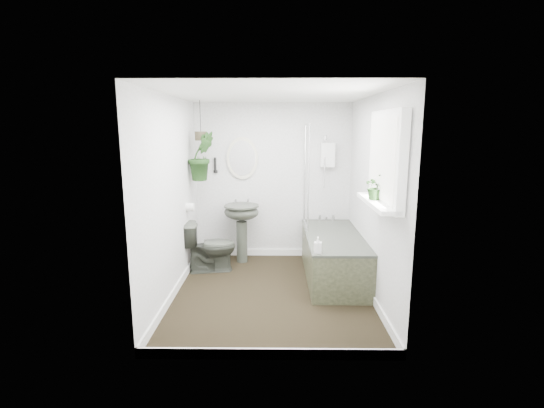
{
  "coord_description": "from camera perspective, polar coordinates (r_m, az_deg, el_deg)",
  "views": [
    {
      "loc": [
        0.05,
        -4.43,
        1.94
      ],
      "look_at": [
        0.0,
        0.15,
        1.05
      ],
      "focal_mm": 26.0,
      "sensor_mm": 36.0,
      "label": 1
    }
  ],
  "objects": [
    {
      "name": "shower_box",
      "position": [
        5.83,
        8.07,
        7.05
      ],
      "size": [
        0.2,
        0.1,
        0.35
      ],
      "primitive_type": "cube",
      "color": "white",
      "rests_on": "wall_back"
    },
    {
      "name": "soap_bottle",
      "position": [
        4.39,
        6.66,
        -5.9
      ],
      "size": [
        0.09,
        0.09,
        0.18
      ],
      "primitive_type": "imported",
      "rotation": [
        0.0,
        0.0,
        -0.14
      ],
      "color": "black",
      "rests_on": "bathtub"
    },
    {
      "name": "window_recess",
      "position": [
        3.88,
        16.26,
        6.28
      ],
      "size": [
        0.08,
        1.0,
        0.9
      ],
      "primitive_type": "cube",
      "color": "white",
      "rests_on": "wall_right"
    },
    {
      "name": "pedestal_sink",
      "position": [
        5.76,
        -4.4,
        -4.27
      ],
      "size": [
        0.58,
        0.52,
        0.86
      ],
      "primitive_type": null,
      "rotation": [
        0.0,
        0.0,
        -0.2
      ],
      "color": "#343830",
      "rests_on": "floor"
    },
    {
      "name": "window_blinds",
      "position": [
        3.87,
        15.62,
        6.3
      ],
      "size": [
        0.01,
        0.86,
        0.76
      ],
      "primitive_type": "cube",
      "color": "white",
      "rests_on": "wall_right"
    },
    {
      "name": "wall_right",
      "position": [
        4.64,
        14.47,
        0.83
      ],
      "size": [
        0.02,
        2.8,
        2.3
      ],
      "primitive_type": "cube",
      "color": "silver",
      "rests_on": "ground"
    },
    {
      "name": "wall_sconce",
      "position": [
        5.88,
        -8.22,
        5.62
      ],
      "size": [
        0.04,
        0.04,
        0.22
      ],
      "primitive_type": "cylinder",
      "color": "black",
      "rests_on": "wall_back"
    },
    {
      "name": "hanging_pot",
      "position": [
        5.48,
        -10.26,
        9.68
      ],
      "size": [
        0.16,
        0.16,
        0.12
      ],
      "primitive_type": "cylinder",
      "color": "#393222",
      "rests_on": "ceiling"
    },
    {
      "name": "wall_front",
      "position": [
        3.12,
        -0.29,
        -3.66
      ],
      "size": [
        2.3,
        0.02,
        2.3
      ],
      "primitive_type": "cube",
      "color": "silver",
      "rests_on": "ground"
    },
    {
      "name": "bathtub",
      "position": [
        5.25,
        8.87,
        -7.45
      ],
      "size": [
        0.72,
        1.72,
        0.58
      ],
      "primitive_type": null,
      "color": "#343830",
      "rests_on": "floor"
    },
    {
      "name": "oval_mirror",
      "position": [
        5.84,
        -4.33,
        6.64
      ],
      "size": [
        0.46,
        0.03,
        0.62
      ],
      "primitive_type": "ellipsoid",
      "color": "beige",
      "rests_on": "wall_back"
    },
    {
      "name": "skirting",
      "position": [
        4.82,
        -0.02,
        -12.11
      ],
      "size": [
        2.3,
        2.8,
        0.1
      ],
      "primitive_type": "cube",
      "color": "white",
      "rests_on": "floor"
    },
    {
      "name": "window_sill",
      "position": [
        3.92,
        14.95,
        0.18
      ],
      "size": [
        0.18,
        1.0,
        0.04
      ],
      "primitive_type": "cube",
      "color": "white",
      "rests_on": "wall_right"
    },
    {
      "name": "toilet",
      "position": [
        5.48,
        -8.92,
        -6.07
      ],
      "size": [
        0.73,
        0.49,
        0.69
      ],
      "primitive_type": "imported",
      "rotation": [
        0.0,
        0.0,
        1.73
      ],
      "color": "#343830",
      "rests_on": "floor"
    },
    {
      "name": "wall_back",
      "position": [
        5.89,
        0.13,
        3.29
      ],
      "size": [
        2.3,
        0.02,
        2.3
      ],
      "primitive_type": "cube",
      "color": "silver",
      "rests_on": "ground"
    },
    {
      "name": "ceiling",
      "position": [
        4.45,
        -0.02,
        15.77
      ],
      "size": [
        2.3,
        2.8,
        0.02
      ],
      "primitive_type": "cube",
      "color": "white",
      "rests_on": "ground"
    },
    {
      "name": "hanging_plant",
      "position": [
        5.49,
        -10.16,
        6.83
      ],
      "size": [
        0.47,
        0.44,
        0.67
      ],
      "primitive_type": "imported",
      "rotation": [
        0.0,
        0.0,
        0.55
      ],
      "color": "black",
      "rests_on": "ceiling"
    },
    {
      "name": "wall_left",
      "position": [
        4.66,
        -14.44,
        0.88
      ],
      "size": [
        0.02,
        2.8,
        2.3
      ],
      "primitive_type": "cube",
      "color": "silver",
      "rests_on": "ground"
    },
    {
      "name": "floor",
      "position": [
        4.84,
        -0.02,
        -12.76
      ],
      "size": [
        2.3,
        2.8,
        0.02
      ],
      "primitive_type": "cube",
      "color": "black",
      "rests_on": "ground"
    },
    {
      "name": "sill_plant",
      "position": [
        3.96,
        14.82,
        2.46
      ],
      "size": [
        0.28,
        0.26,
        0.26
      ],
      "primitive_type": "imported",
      "rotation": [
        0.0,
        0.0,
        0.28
      ],
      "color": "black",
      "rests_on": "window_sill"
    },
    {
      "name": "bath_screen",
      "position": [
        5.48,
        5.03,
        4.03
      ],
      "size": [
        0.04,
        0.72,
        1.4
      ],
      "primitive_type": null,
      "color": "silver",
      "rests_on": "bathtub"
    },
    {
      "name": "toilet_roll_holder",
      "position": [
        5.36,
        -11.78,
        -0.43
      ],
      "size": [
        0.11,
        0.11,
        0.11
      ],
      "primitive_type": "cylinder",
      "rotation": [
        0.0,
        1.57,
        0.0
      ],
      "color": "white",
      "rests_on": "wall_left"
    }
  ]
}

